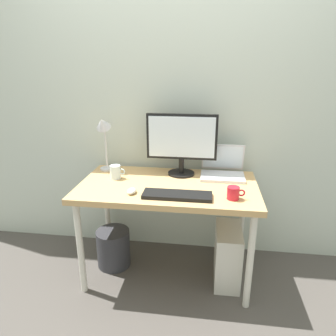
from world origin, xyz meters
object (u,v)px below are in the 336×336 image
mouse (132,191)px  glass_cup (116,172)px  desk (168,193)px  desk_lamp (103,132)px  laptop (223,168)px  keyboard (177,195)px  computer_tower (227,255)px  wastebasket (114,248)px  coffee_mug (233,193)px  monitor (182,141)px

mouse → glass_cup: (-0.18, 0.25, 0.03)m
desk → desk_lamp: 0.68m
laptop → desk_lamp: size_ratio=0.72×
keyboard → computer_tower: 0.67m
desk → laptop: size_ratio=3.89×
laptop → desk_lamp: 0.94m
desk_lamp → glass_cup: size_ratio=3.93×
mouse → glass_cup: size_ratio=0.80×
wastebasket → keyboard: bearing=-24.6°
desk_lamp → computer_tower: 1.30m
coffee_mug → wastebasket: size_ratio=0.38×
desk → mouse: size_ratio=13.84×
monitor → mouse: size_ratio=5.79×
keyboard → wastebasket: 0.83m
desk_lamp → keyboard: (0.61, -0.42, -0.30)m
monitor → glass_cup: monitor is taller
mouse → computer_tower: mouse is taller
glass_cup → wastebasket: glass_cup is taller
coffee_mug → computer_tower: 0.58m
desk_lamp → coffee_mug: desk_lamp is taller
mouse → coffee_mug: (0.65, 0.00, 0.02)m
mouse → keyboard: bearing=-3.0°
laptop → glass_cup: bearing=-167.6°
laptop → mouse: size_ratio=3.56×
desk → keyboard: size_ratio=2.83×
laptop → glass_cup: (-0.78, -0.17, -0.01)m
keyboard → glass_cup: (-0.48, 0.27, 0.04)m
glass_cup → keyboard: bearing=-29.1°
monitor → wastebasket: monitor is taller
monitor → desk_lamp: (-0.60, 0.00, 0.05)m
mouse → computer_tower: 0.86m
monitor → keyboard: bearing=-88.1°
desk_lamp → mouse: size_ratio=4.92×
monitor → keyboard: monitor is taller
desk → laptop: (0.38, 0.23, 0.13)m
desk_lamp → keyboard: desk_lamp is taller
monitor → laptop: size_ratio=1.63×
laptop → monitor: bearing=-176.7°
laptop → mouse: (-0.60, -0.42, -0.04)m
desk_lamp → computer_tower: bearing=-14.3°
computer_tower → glass_cup: bearing=173.8°
laptop → computer_tower: bearing=-77.2°
keyboard → wastebasket: (-0.53, 0.24, -0.59)m
desk_lamp → coffee_mug: size_ratio=3.93×
desk_lamp → desk: bearing=-22.4°
mouse → computer_tower: size_ratio=0.21×
desk → coffee_mug: coffee_mug is taller
desk_lamp → monitor: bearing=-0.1°
mouse → wastebasket: size_ratio=0.30×
desk → wastebasket: (-0.44, 0.03, -0.51)m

